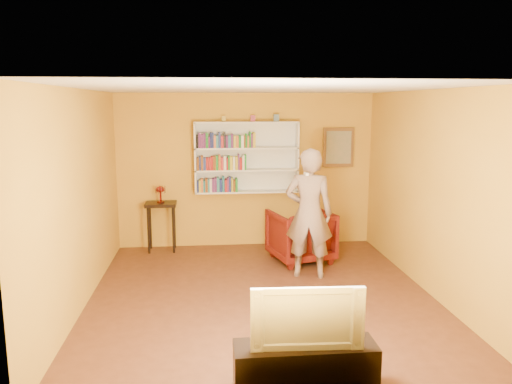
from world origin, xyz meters
The scene contains 16 objects.
room_shell centered at (0.00, 0.00, 1.02)m, with size 5.30×5.80×2.88m.
bookshelf centered at (0.00, 2.41, 1.59)m, with size 1.80×0.29×1.23m.
books_row_lower centered at (-0.51, 2.30, 1.13)m, with size 0.70×0.19×0.27m.
books_row_middle centered at (-0.44, 2.30, 1.51)m, with size 0.85×0.19×0.27m.
books_row_upper centered at (-0.36, 2.30, 1.89)m, with size 1.00×0.19×0.27m.
ornament_left centered at (-0.39, 2.35, 2.26)m, with size 0.07×0.07×0.09m, color #A6922F.
ornament_centre centered at (0.11, 2.35, 2.27)m, with size 0.08×0.08×0.11m, color #9D3453.
ornament_right centered at (0.51, 2.35, 2.28)m, with size 0.09×0.09×0.12m, color slate.
framed_painting centered at (1.65, 2.46, 1.75)m, with size 0.55×0.05×0.70m.
console_table centered at (-1.48, 2.25, 0.70)m, with size 0.52×0.40×0.85m.
ruby_lustre centered at (-1.48, 2.25, 1.06)m, with size 0.18×0.17×0.28m.
armchair centered at (0.80, 1.46, 0.42)m, with size 0.89×0.92×0.84m, color #460605.
person centered at (0.77, 0.73, 0.95)m, with size 0.69×0.45×1.90m, color #7F685D.
game_remote centered at (0.66, 0.45, 1.57)m, with size 0.04×0.15×0.04m, color white.
tv_cabinet centered at (0.13, -2.25, 0.22)m, with size 1.25×0.38×0.45m, color black.
television centered at (0.13, -2.25, 0.73)m, with size 0.97×0.13×0.56m, color black.
Camera 1 is at (-0.70, -6.23, 2.51)m, focal length 35.00 mm.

